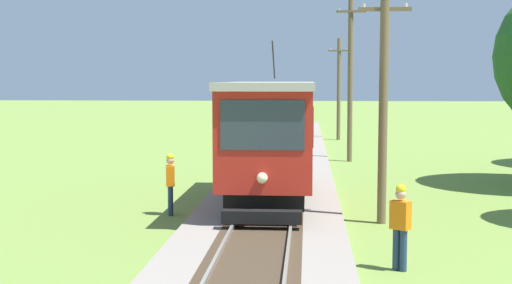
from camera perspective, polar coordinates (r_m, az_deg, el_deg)
name	(u,v)px	position (r m, az deg, el deg)	size (l,w,h in m)	color
red_tram	(271,135)	(21.28, 1.22, 0.54)	(2.60, 8.54, 4.79)	red
freight_car	(291,115)	(47.21, 2.87, 2.25)	(2.40, 5.20, 2.31)	slate
utility_pole_near_tram	(383,99)	(18.95, 10.37, 3.44)	(1.40, 0.29, 6.53)	brown
utility_pole_mid	(350,75)	(33.64, 7.71, 5.48)	(1.40, 0.56, 8.09)	brown
utility_pole_far	(339,88)	(45.75, 6.78, 4.42)	(1.40, 0.49, 6.58)	brown
track_worker	(400,223)	(14.53, 11.71, -6.51)	(0.45, 0.42, 1.78)	navy
second_worker	(170,181)	(20.17, -7.02, -3.21)	(0.32, 0.42, 1.78)	navy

